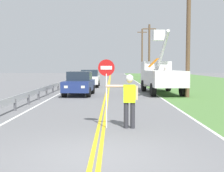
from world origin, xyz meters
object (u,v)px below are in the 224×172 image
(stop_sign_paddle, at_px, (108,78))
(utility_pole_near, at_px, (190,36))
(flagger_worker, at_px, (130,98))
(utility_pole_far, at_px, (143,52))
(oncoming_sedan_nearest, at_px, (81,84))
(oncoming_sedan_second, at_px, (91,79))
(utility_bucket_truck, at_px, (162,75))
(utility_pole_mid, at_px, (151,52))

(stop_sign_paddle, relative_size, utility_pole_near, 0.30)
(flagger_worker, distance_m, utility_pole_far, 46.20)
(flagger_worker, xyz_separation_m, stop_sign_paddle, (-0.77, 0.05, 0.66))
(oncoming_sedan_nearest, xyz_separation_m, utility_pole_near, (7.40, -1.30, 3.23))
(stop_sign_paddle, xyz_separation_m, oncoming_sedan_second, (-2.04, 20.01, -0.88))
(stop_sign_paddle, relative_size, utility_bucket_truck, 0.34)
(flagger_worker, xyz_separation_m, oncoming_sedan_nearest, (-2.91, 11.38, -0.21))
(flagger_worker, height_order, stop_sign_paddle, stop_sign_paddle)
(flagger_worker, bearing_deg, utility_bucket_truck, 76.53)
(utility_pole_near, bearing_deg, oncoming_sedan_nearest, 170.00)
(stop_sign_paddle, distance_m, oncoming_sedan_nearest, 11.56)
(flagger_worker, relative_size, oncoming_sedan_second, 0.44)
(oncoming_sedan_nearest, height_order, utility_pole_near, utility_pole_near)
(oncoming_sedan_second, xyz_separation_m, utility_pole_mid, (7.32, 11.31, 3.20))
(stop_sign_paddle, distance_m, utility_pole_mid, 31.85)
(utility_pole_far, bearing_deg, utility_pole_near, -90.78)
(oncoming_sedan_nearest, bearing_deg, utility_bucket_truck, 16.41)
(oncoming_sedan_nearest, distance_m, utility_pole_mid, 21.57)
(flagger_worker, height_order, oncoming_sedan_nearest, flagger_worker)
(flagger_worker, relative_size, utility_pole_near, 0.23)
(oncoming_sedan_second, height_order, utility_pole_far, utility_pole_far)
(utility_pole_near, relative_size, utility_pole_mid, 1.01)
(utility_bucket_truck, distance_m, oncoming_sedan_nearest, 6.35)
(utility_bucket_truck, height_order, oncoming_sedan_second, utility_bucket_truck)
(utility_pole_far, bearing_deg, oncoming_sedan_second, -106.83)
(oncoming_sedan_second, relative_size, utility_pole_far, 0.47)
(stop_sign_paddle, height_order, oncoming_sedan_nearest, stop_sign_paddle)
(stop_sign_paddle, bearing_deg, oncoming_sedan_second, 95.83)
(stop_sign_paddle, xyz_separation_m, utility_pole_near, (5.25, 10.02, 2.36))
(oncoming_sedan_second, distance_m, utility_pole_near, 12.78)
(utility_pole_far, bearing_deg, stop_sign_paddle, -97.15)
(flagger_worker, relative_size, oncoming_sedan_nearest, 0.44)
(utility_bucket_truck, bearing_deg, oncoming_sedan_nearest, -163.59)
(oncoming_sedan_nearest, distance_m, utility_pole_near, 8.18)
(stop_sign_paddle, xyz_separation_m, utility_bucket_truck, (3.92, 13.11, -0.31))
(flagger_worker, height_order, utility_pole_far, utility_pole_far)
(oncoming_sedan_second, relative_size, utility_pole_mid, 0.53)
(stop_sign_paddle, xyz_separation_m, oncoming_sedan_nearest, (-2.15, 11.33, -0.88))
(stop_sign_paddle, bearing_deg, utility_bucket_truck, 73.35)
(oncoming_sedan_second, xyz_separation_m, utility_pole_near, (7.29, -9.99, 3.23))
(oncoming_sedan_second, bearing_deg, stop_sign_paddle, -84.17)
(utility_pole_near, bearing_deg, stop_sign_paddle, -117.64)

